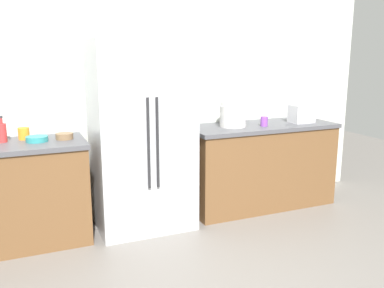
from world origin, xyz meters
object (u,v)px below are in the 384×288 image
Objects in this scene: toaster at (301,114)px; bowl_c at (64,136)px; bowl_b at (37,139)px; refrigerator at (142,136)px; cup_c at (264,121)px; bottle_a at (1,132)px; rice_cooker at (233,111)px; cup_a at (24,134)px.

bowl_c is at bearing 178.02° from toaster.
bowl_c is at bearing 4.53° from bowl_b.
refrigerator is 11.67× the size of bowl_c.
toaster is 2.48× the size of cup_c.
bottle_a is 1.22× the size of bowl_b.
rice_cooker is 0.34m from cup_c.
refrigerator is at bearing 179.02° from toaster.
bowl_b is at bearing 178.57° from toaster.
bowl_c is (-1.95, 0.12, -0.02)m from cup_c.
refrigerator is 1.18m from bottle_a.
cup_c is (2.45, -0.19, -0.04)m from bottle_a.
bowl_b is 0.23m from bowl_c.
toaster is 2.44m from bowl_c.
cup_c is 0.53× the size of bowl_b.
bottle_a is 0.18m from cup_a.
cup_c is at bearing -5.89° from cup_a.
refrigerator is 17.99× the size of cup_c.
rice_cooker is 3.26× the size of cup_a.
rice_cooker is at bearing 162.51° from cup_c.
rice_cooker is 1.65m from bowl_c.
toaster is 2.67m from bowl_b.
bowl_c is at bearing -8.09° from bottle_a.
toaster is 0.71× the size of rice_cooker.
bottle_a is at bearing 171.91° from bowl_c.
bowl_c is at bearing -20.29° from cup_a.
cup_a is at bearing 176.01° from rice_cooker.
cup_c is (0.31, -0.10, -0.11)m from rice_cooker.
cup_c is (2.27, -0.23, -0.00)m from cup_a.
bottle_a is at bearing -164.16° from cup_a.
bowl_c is (-1.64, 0.02, -0.13)m from rice_cooker.
rice_cooker is at bearing 2.14° from refrigerator.
bowl_c is at bearing 179.38° from rice_cooker.
bowl_b is at bearing -175.47° from bowl_c.
refrigerator reaches higher than bowl_b.
bottle_a reaches higher than cup_c.
refrigerator reaches higher than toaster.
bottle_a is at bearing 176.98° from toaster.
bottle_a is 1.49× the size of bowl_c.
refrigerator is 0.90m from bowl_b.
rice_cooker is 3.48× the size of cup_c.
bottle_a is (-2.14, 0.09, -0.07)m from rice_cooker.
refrigerator is 0.68m from bowl_c.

